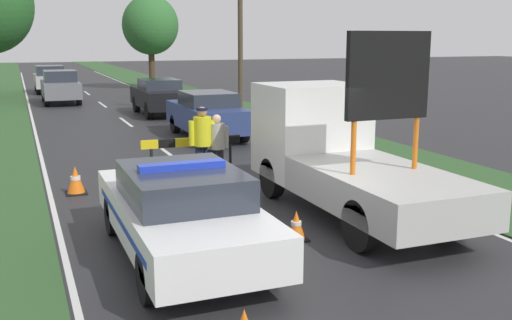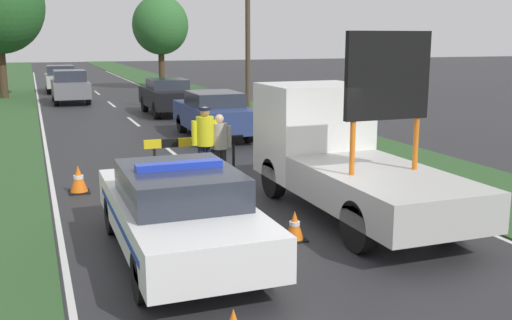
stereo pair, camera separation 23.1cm
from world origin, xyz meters
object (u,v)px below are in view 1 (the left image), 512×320
at_px(police_officer, 203,138).
at_px(roadside_tree_near_right, 150,25).
at_px(traffic_cone_near_truck, 76,180).
at_px(queued_car_sedan_black, 159,96).
at_px(pedestrian_civilian, 217,143).
at_px(queued_car_suv_grey, 60,87).
at_px(utility_pole, 240,21).
at_px(traffic_cone_centre_front, 296,226).
at_px(police_car, 181,210).
at_px(queued_car_hatch_blue, 208,114).
at_px(road_barrier, 192,145).
at_px(queued_car_sedan_silver, 50,79).
at_px(work_truck, 338,151).

bearing_deg(police_officer, roadside_tree_near_right, -102.03).
xyz_separation_m(traffic_cone_near_truck, queued_car_sedan_black, (4.70, 12.71, 0.52)).
bearing_deg(pedestrian_civilian, queued_car_suv_grey, 70.50).
distance_m(traffic_cone_near_truck, utility_pole, 13.15).
bearing_deg(utility_pole, traffic_cone_centre_front, -106.87).
bearing_deg(traffic_cone_near_truck, queued_car_suv_grey, 86.87).
distance_m(police_car, queued_car_sedan_black, 17.59).
bearing_deg(traffic_cone_near_truck, police_officer, -2.53).
bearing_deg(queued_car_hatch_blue, queued_car_sedan_black, -88.73).
bearing_deg(queued_car_hatch_blue, queued_car_suv_grey, -73.84).
distance_m(pedestrian_civilian, traffic_cone_near_truck, 3.21).
xyz_separation_m(police_car, police_officer, (1.67, 4.39, 0.32)).
xyz_separation_m(pedestrian_civilian, traffic_cone_near_truck, (-3.14, 0.15, -0.63)).
xyz_separation_m(road_barrier, queued_car_suv_grey, (-1.69, 18.64, 0.06)).
height_order(police_officer, queued_car_sedan_silver, police_officer).
height_order(work_truck, queued_car_suv_grey, work_truck).
relative_size(pedestrian_civilian, queued_car_hatch_blue, 0.36).
xyz_separation_m(queued_car_suv_grey, roadside_tree_near_right, (6.17, 6.72, 3.24)).
height_order(pedestrian_civilian, queued_car_sedan_silver, queued_car_sedan_silver).
bearing_deg(pedestrian_civilian, utility_pole, 41.24).
bearing_deg(road_barrier, queued_car_hatch_blue, 72.11).
bearing_deg(work_truck, roadside_tree_near_right, -93.79).
xyz_separation_m(pedestrian_civilian, utility_pole, (4.39, 10.29, 3.02)).
distance_m(police_car, queued_car_suv_grey, 23.72).
distance_m(pedestrian_civilian, queued_car_sedan_black, 12.96).
relative_size(queued_car_hatch_blue, queued_car_sedan_black, 1.01).
relative_size(police_car, queued_car_suv_grey, 1.13).
distance_m(police_car, pedestrian_civilian, 4.81).
xyz_separation_m(road_barrier, queued_car_hatch_blue, (2.11, 5.52, 0.01)).
distance_m(pedestrian_civilian, utility_pole, 11.59).
xyz_separation_m(work_truck, queued_car_hatch_blue, (0.15, 9.07, -0.32)).
relative_size(traffic_cone_near_truck, queued_car_hatch_blue, 0.14).
bearing_deg(roadside_tree_near_right, utility_pole, -88.87).
xyz_separation_m(road_barrier, pedestrian_civilian, (0.40, -0.71, 0.14)).
distance_m(work_truck, utility_pole, 13.72).
bearing_deg(queued_car_hatch_blue, pedestrian_civilian, 74.69).
xyz_separation_m(work_truck, police_officer, (-1.89, 2.86, -0.06)).
bearing_deg(road_barrier, pedestrian_civilian, -57.68).
relative_size(police_car, police_officer, 2.70).
distance_m(road_barrier, utility_pole, 11.17).
bearing_deg(queued_car_suv_grey, traffic_cone_near_truck, 86.87).
relative_size(police_car, pedestrian_civilian, 3.02).
bearing_deg(traffic_cone_near_truck, police_car, -75.80).
bearing_deg(utility_pole, queued_car_hatch_blue, -123.45).
bearing_deg(queued_car_sedan_silver, utility_pole, 112.64).
xyz_separation_m(work_truck, queued_car_sedan_black, (0.01, 15.69, -0.30)).
distance_m(pedestrian_civilian, queued_car_sedan_silver, 26.25).
bearing_deg(utility_pole, work_truck, -102.18).
xyz_separation_m(police_officer, traffic_cone_centre_front, (0.28, -4.36, -0.80)).
bearing_deg(pedestrian_civilian, traffic_cone_near_truck, 151.62).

